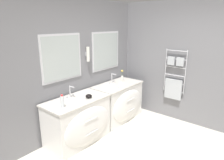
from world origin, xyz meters
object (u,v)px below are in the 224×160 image
Objects in this scene: toiletry_bottle at (62,101)px; amenity_bowl at (89,96)px; flower_vase at (122,77)px; vanity_left at (79,121)px; vanity_right at (119,102)px.

toiletry_bottle is 1.87× the size of amenity_bowl.
vanity_left is at bearing -176.03° from flower_vase.
vanity_right is at bearing -157.92° from flower_vase.
flower_vase reaches higher than vanity_right.
flower_vase is (1.81, 0.16, 0.01)m from toiletry_bottle.
vanity_left is 0.63m from toiletry_bottle.
flower_vase is at bearing 8.27° from amenity_bowl.
vanity_left is 10.12× the size of amenity_bowl.
amenity_bowl is 1.26m from flower_vase.
amenity_bowl is (0.56, -0.02, -0.07)m from toiletry_bottle.
vanity_right is at bearing 2.28° from toiletry_bottle.
vanity_left is at bearing 156.94° from amenity_bowl.
toiletry_bottle reaches higher than amenity_bowl.
vanity_right is 4.29× the size of flower_vase.
toiletry_bottle is at bearing -177.72° from vanity_right.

